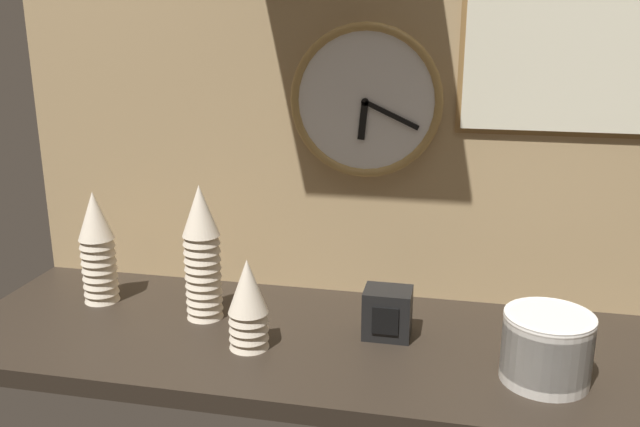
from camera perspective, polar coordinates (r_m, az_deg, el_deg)
name	(u,v)px	position (r m, az deg, el deg)	size (l,w,h in m)	color
ground_plane	(316,342)	(1.51, -0.30, -10.80)	(1.60, 0.56, 0.04)	black
wall_tiled_back	(340,80)	(1.61, 1.73, 11.17)	(1.60, 0.03, 1.05)	tan
cup_stack_center_left	(202,253)	(1.55, -9.90, -3.26)	(0.08, 0.08, 0.31)	beige
cup_stack_center	(248,304)	(1.42, -6.08, -7.58)	(0.08, 0.08, 0.20)	beige
cup_stack_far_left	(97,247)	(1.71, -18.24, -2.71)	(0.08, 0.08, 0.28)	beige
bowl_stack_far_right	(547,346)	(1.37, 18.56, -10.52)	(0.17, 0.17, 0.14)	beige
wall_clock	(366,102)	(1.58, 3.87, 9.39)	(0.35, 0.03, 0.35)	white
menu_board	(580,27)	(1.57, 21.06, 14.47)	(0.49, 0.01, 0.47)	olive
napkin_dispenser	(387,313)	(1.48, 5.71, -8.32)	(0.10, 0.09, 0.11)	black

